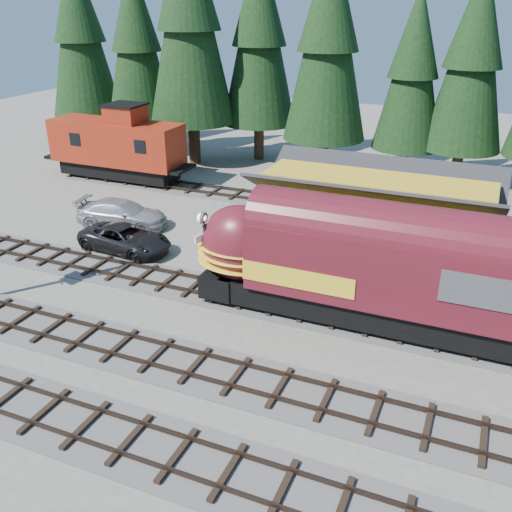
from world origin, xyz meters
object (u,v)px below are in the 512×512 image
at_px(depot, 374,212).
at_px(pickup_truck_a, 125,239).
at_px(locomotive, 360,271).
at_px(pickup_truck_b, 122,214).
at_px(caboose, 117,146).

relative_size(depot, pickup_truck_a, 2.31).
bearing_deg(depot, locomotive, -82.73).
relative_size(depot, locomotive, 0.79).
distance_m(pickup_truck_a, pickup_truck_b, 4.00).
relative_size(locomotive, pickup_truck_b, 2.78).
distance_m(locomotive, pickup_truck_b, 17.65).
bearing_deg(pickup_truck_b, caboose, 27.25).
bearing_deg(pickup_truck_b, depot, -95.75).
xyz_separation_m(caboose, pickup_truck_b, (6.04, -8.32, -1.91)).
bearing_deg(depot, pickup_truck_a, -163.35).
distance_m(locomotive, caboose, 26.63).
distance_m(depot, pickup_truck_a, 14.10).
bearing_deg(pickup_truck_a, depot, -68.49).
relative_size(locomotive, pickup_truck_a, 2.94).
bearing_deg(locomotive, pickup_truck_a, 169.96).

